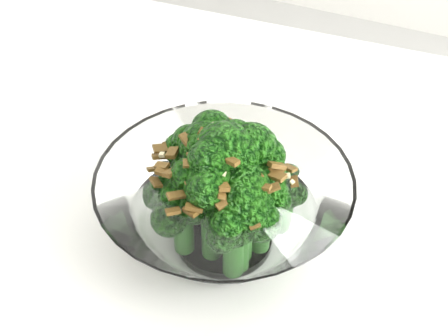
% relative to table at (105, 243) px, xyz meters
% --- Properties ---
extents(table, '(1.25, 0.87, 0.75)m').
position_rel_table_xyz_m(table, '(0.00, 0.00, 0.00)').
color(table, white).
rests_on(table, ground).
extents(broccoli_dish, '(0.22, 0.22, 0.14)m').
position_rel_table_xyz_m(broccoli_dish, '(0.14, -0.00, 0.12)').
color(broccoli_dish, white).
rests_on(broccoli_dish, table).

